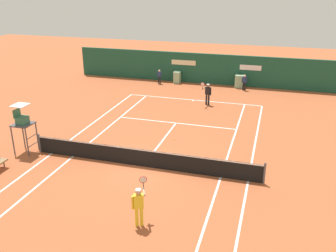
{
  "coord_description": "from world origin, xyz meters",
  "views": [
    {
      "loc": [
        6.0,
        -15.68,
        8.83
      ],
      "look_at": [
        0.22,
        3.8,
        0.8
      ],
      "focal_mm": 39.43,
      "sensor_mm": 36.0,
      "label": 1
    }
  ],
  "objects_px": {
    "umpire_chair": "(22,122)",
    "ball_kid_centre_post": "(159,76)",
    "tennis_ball_mid_court": "(174,139)",
    "ball_kid_right_post": "(244,81)",
    "player_on_baseline": "(208,92)",
    "player_near_side": "(139,204)"
  },
  "relations": [
    {
      "from": "umpire_chair",
      "to": "ball_kid_centre_post",
      "type": "height_order",
      "value": "umpire_chair"
    },
    {
      "from": "ball_kid_centre_post",
      "to": "player_on_baseline",
      "type": "bearing_deg",
      "value": 136.22
    },
    {
      "from": "player_on_baseline",
      "to": "ball_kid_right_post",
      "type": "bearing_deg",
      "value": -105.39
    },
    {
      "from": "umpire_chair",
      "to": "player_on_baseline",
      "type": "relative_size",
      "value": 1.47
    },
    {
      "from": "ball_kid_centre_post",
      "to": "ball_kid_right_post",
      "type": "relative_size",
      "value": 0.95
    },
    {
      "from": "player_on_baseline",
      "to": "ball_kid_right_post",
      "type": "xyz_separation_m",
      "value": [
        2.28,
        4.86,
        -0.19
      ]
    },
    {
      "from": "tennis_ball_mid_court",
      "to": "ball_kid_right_post",
      "type": "bearing_deg",
      "value": 76.38
    },
    {
      "from": "player_on_baseline",
      "to": "player_near_side",
      "type": "xyz_separation_m",
      "value": [
        0.31,
        -15.42,
        -0.0
      ]
    },
    {
      "from": "ball_kid_right_post",
      "to": "tennis_ball_mid_court",
      "type": "relative_size",
      "value": 20.15
    },
    {
      "from": "tennis_ball_mid_court",
      "to": "player_near_side",
      "type": "bearing_deg",
      "value": -83.6
    },
    {
      "from": "ball_kid_right_post",
      "to": "player_on_baseline",
      "type": "bearing_deg",
      "value": 71.37
    },
    {
      "from": "umpire_chair",
      "to": "ball_kid_centre_post",
      "type": "relative_size",
      "value": 2.09
    },
    {
      "from": "player_near_side",
      "to": "ball_kid_right_post",
      "type": "height_order",
      "value": "player_near_side"
    },
    {
      "from": "ball_kid_right_post",
      "to": "tennis_ball_mid_court",
      "type": "height_order",
      "value": "ball_kid_right_post"
    },
    {
      "from": "player_on_baseline",
      "to": "tennis_ball_mid_court",
      "type": "xyz_separation_m",
      "value": [
        -0.62,
        -7.12,
        -0.95
      ]
    },
    {
      "from": "umpire_chair",
      "to": "ball_kid_right_post",
      "type": "distance_m",
      "value": 18.92
    },
    {
      "from": "umpire_chair",
      "to": "player_on_baseline",
      "type": "height_order",
      "value": "umpire_chair"
    },
    {
      "from": "player_near_side",
      "to": "tennis_ball_mid_court",
      "type": "bearing_deg",
      "value": 71.95
    },
    {
      "from": "ball_kid_right_post",
      "to": "ball_kid_centre_post",
      "type": "bearing_deg",
      "value": 6.51
    },
    {
      "from": "player_near_side",
      "to": "tennis_ball_mid_court",
      "type": "distance_m",
      "value": 8.41
    },
    {
      "from": "player_on_baseline",
      "to": "tennis_ball_mid_court",
      "type": "height_order",
      "value": "player_on_baseline"
    },
    {
      "from": "umpire_chair",
      "to": "tennis_ball_mid_court",
      "type": "bearing_deg",
      "value": 117.49
    }
  ]
}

